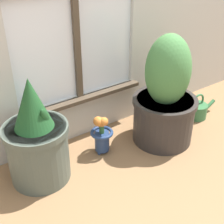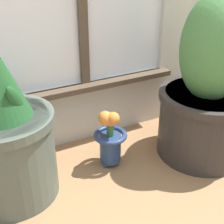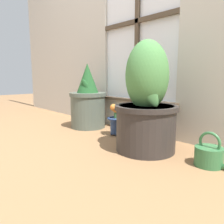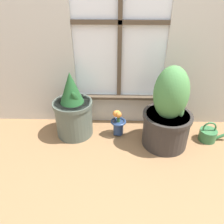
{
  "view_description": "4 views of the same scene",
  "coord_description": "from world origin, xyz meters",
  "px_view_note": "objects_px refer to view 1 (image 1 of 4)",
  "views": [
    {
      "loc": [
        -0.84,
        -0.97,
        1.2
      ],
      "look_at": [
        0.04,
        0.28,
        0.29
      ],
      "focal_mm": 50.0,
      "sensor_mm": 36.0,
      "label": 1
    },
    {
      "loc": [
        -0.49,
        -0.64,
        0.83
      ],
      "look_at": [
        0.0,
        0.31,
        0.25
      ],
      "focal_mm": 50.0,
      "sensor_mm": 36.0,
      "label": 2
    },
    {
      "loc": [
        1.27,
        -0.87,
        0.47
      ],
      "look_at": [
        -0.0,
        0.29,
        0.2
      ],
      "focal_mm": 35.0,
      "sensor_mm": 36.0,
      "label": 3
    },
    {
      "loc": [
        -0.01,
        -1.29,
        1.23
      ],
      "look_at": [
        -0.06,
        0.28,
        0.27
      ],
      "focal_mm": 35.0,
      "sensor_mm": 36.0,
      "label": 4
    }
  ],
  "objects_px": {
    "potted_plant_right": "(165,99)",
    "flower_vase": "(101,133)",
    "potted_plant_left": "(37,140)",
    "watering_can": "(197,110)"
  },
  "relations": [
    {
      "from": "potted_plant_left",
      "to": "potted_plant_right",
      "type": "height_order",
      "value": "potted_plant_right"
    },
    {
      "from": "potted_plant_left",
      "to": "flower_vase",
      "type": "distance_m",
      "value": 0.4
    },
    {
      "from": "potted_plant_left",
      "to": "potted_plant_right",
      "type": "relative_size",
      "value": 0.85
    },
    {
      "from": "potted_plant_right",
      "to": "watering_can",
      "type": "relative_size",
      "value": 2.63
    },
    {
      "from": "potted_plant_left",
      "to": "flower_vase",
      "type": "bearing_deg",
      "value": -1.76
    },
    {
      "from": "potted_plant_left",
      "to": "flower_vase",
      "type": "xyz_separation_m",
      "value": [
        0.39,
        -0.01,
        -0.11
      ]
    },
    {
      "from": "potted_plant_left",
      "to": "flower_vase",
      "type": "relative_size",
      "value": 2.31
    },
    {
      "from": "potted_plant_left",
      "to": "watering_can",
      "type": "distance_m",
      "value": 1.21
    },
    {
      "from": "potted_plant_right",
      "to": "flower_vase",
      "type": "relative_size",
      "value": 2.7
    },
    {
      "from": "potted_plant_left",
      "to": "potted_plant_right",
      "type": "xyz_separation_m",
      "value": [
        0.79,
        -0.12,
        0.05
      ]
    }
  ]
}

